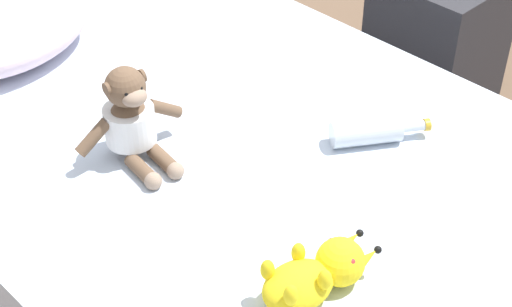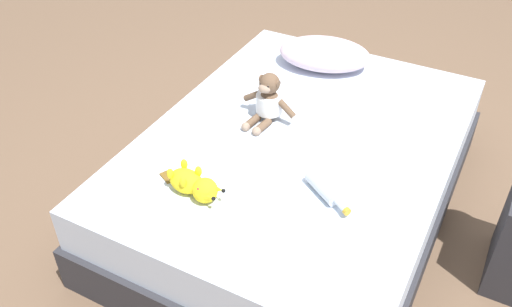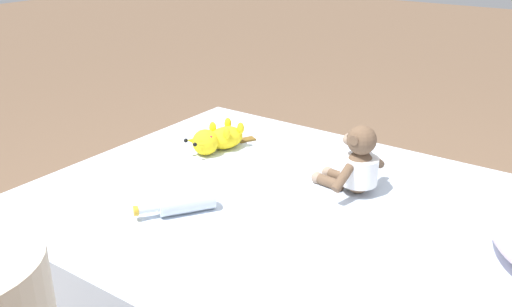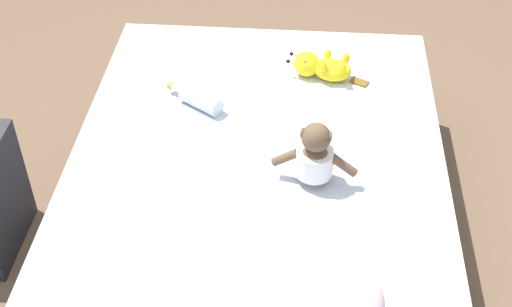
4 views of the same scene
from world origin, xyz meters
name	(u,v)px [view 4 (image 4 of 4)]	position (x,y,z in m)	size (l,w,h in m)	color
ground_plane	(256,249)	(0.00, 0.00, 0.00)	(16.00, 16.00, 0.00)	brown
bed	(256,210)	(0.00, 0.00, 0.21)	(1.34, 1.84, 0.43)	#2D2D33
pillow	(295,306)	(-0.16, 0.64, 0.50)	(0.54, 0.41, 0.15)	silver
plush_monkey	(315,157)	(-0.20, 0.05, 0.52)	(0.29, 0.24, 0.24)	brown
plush_yellow_creature	(322,67)	(-0.22, -0.55, 0.48)	(0.33, 0.14, 0.10)	yellow
glass_bottle	(199,100)	(0.24, -0.31, 0.46)	(0.23, 0.18, 0.07)	silver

